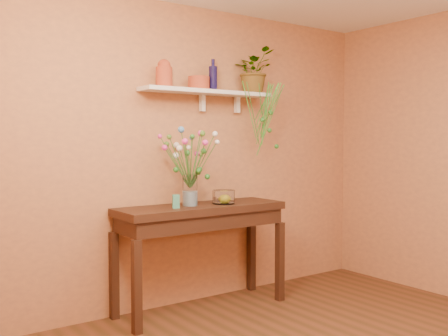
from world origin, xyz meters
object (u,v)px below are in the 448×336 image
(sideboard, at_px, (201,220))
(glass_bowl, at_px, (224,198))
(terracotta_jug, at_px, (164,74))
(spider_plant, at_px, (253,71))
(glass_vase, at_px, (190,192))
(blue_bottle, at_px, (213,78))
(bouquet, at_px, (189,151))

(sideboard, height_order, glass_bowl, glass_bowl)
(terracotta_jug, distance_m, glass_bowl, 1.19)
(spider_plant, bearing_deg, glass_vase, -169.82)
(spider_plant, xyz_separation_m, glass_bowl, (-0.49, -0.20, -1.18))
(terracotta_jug, height_order, blue_bottle, blue_bottle)
(blue_bottle, bearing_deg, terracotta_jug, -178.05)
(sideboard, xyz_separation_m, spider_plant, (0.70, 0.15, 1.36))
(glass_bowl, bearing_deg, bouquet, 173.90)
(spider_plant, relative_size, glass_bowl, 2.16)
(blue_bottle, relative_size, spider_plant, 0.65)
(sideboard, relative_size, glass_vase, 5.62)
(sideboard, height_order, blue_bottle, blue_bottle)
(blue_bottle, height_order, spider_plant, spider_plant)
(terracotta_jug, relative_size, glass_vase, 0.87)
(glass_vase, xyz_separation_m, bouquet, (-0.02, -0.02, 0.35))
(sideboard, xyz_separation_m, blue_bottle, (0.22, 0.13, 1.26))
(terracotta_jug, distance_m, glass_vase, 1.03)
(blue_bottle, bearing_deg, glass_vase, -158.70)
(glass_vase, bearing_deg, sideboard, -3.31)
(glass_vase, height_order, bouquet, bouquet)
(blue_bottle, distance_m, glass_bowl, 1.09)
(blue_bottle, relative_size, bouquet, 0.54)
(blue_bottle, xyz_separation_m, bouquet, (-0.34, -0.14, -0.66))
(sideboard, distance_m, spider_plant, 1.54)
(terracotta_jug, bearing_deg, spider_plant, 2.00)
(spider_plant, relative_size, bouquet, 0.82)
(terracotta_jug, distance_m, bouquet, 0.69)
(blue_bottle, xyz_separation_m, spider_plant, (0.48, 0.02, 0.10))
(glass_vase, bearing_deg, bouquet, -134.07)
(spider_plant, distance_m, glass_bowl, 1.29)
(terracotta_jug, xyz_separation_m, glass_vase, (0.19, -0.11, -1.01))
(bouquet, bearing_deg, sideboard, 4.19)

